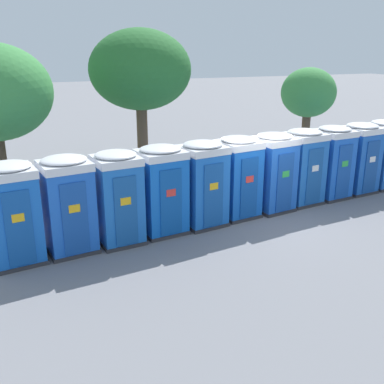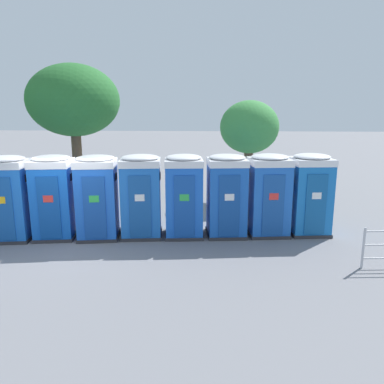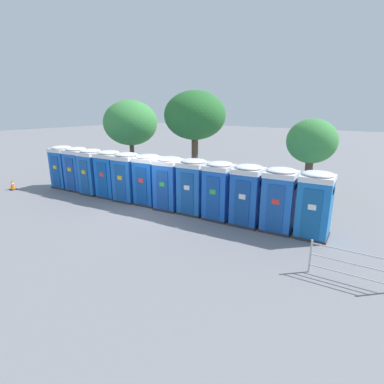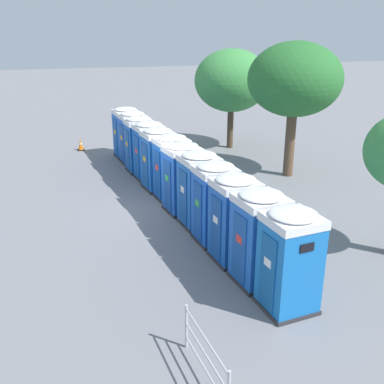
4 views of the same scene
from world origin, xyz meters
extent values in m
plane|color=slate|center=(0.00, 0.00, 0.00)|extent=(120.00, 120.00, 0.00)
cube|color=#2D2D33|center=(-2.01, 0.24, 0.05)|extent=(1.40, 1.38, 0.10)
cube|color=blue|center=(-2.01, 0.24, 1.15)|extent=(1.33, 1.31, 2.10)
cube|color=#144C9D|center=(-1.92, -0.34, 1.07)|extent=(0.64, 0.13, 1.85)
cube|color=yellow|center=(-1.91, -0.36, 1.35)|extent=(0.28, 0.05, 0.20)
cube|color=black|center=(-1.42, 0.33, 1.89)|extent=(0.08, 0.36, 0.20)
cube|color=white|center=(-2.01, 0.24, 2.30)|extent=(1.37, 1.35, 0.20)
ellipsoid|color=white|center=(-2.01, 0.24, 2.45)|extent=(1.31, 1.28, 0.18)
cube|color=#2D2D33|center=(-0.72, 0.48, 0.05)|extent=(1.34, 1.36, 0.10)
cube|color=blue|center=(-0.72, 0.48, 1.15)|extent=(1.27, 1.29, 2.10)
cube|color=#0F459A|center=(-0.63, -0.10, 1.07)|extent=(0.61, 0.12, 1.85)
cube|color=red|center=(-0.63, -0.12, 1.35)|extent=(0.28, 0.05, 0.20)
cube|color=black|center=(-0.15, 0.56, 1.89)|extent=(0.08, 0.36, 0.20)
cube|color=white|center=(-0.72, 0.48, 2.30)|extent=(1.31, 1.33, 0.20)
ellipsoid|color=white|center=(-0.72, 0.48, 2.45)|extent=(1.25, 1.27, 0.18)
cube|color=#2D2D33|center=(0.59, 0.56, 0.05)|extent=(1.37, 1.37, 0.10)
cube|color=blue|center=(0.59, 0.56, 1.15)|extent=(1.31, 1.30, 2.10)
cube|color=#16469D|center=(0.68, -0.02, 1.07)|extent=(0.63, 0.13, 1.85)
cube|color=green|center=(0.69, -0.04, 1.35)|extent=(0.28, 0.05, 0.20)
cube|color=black|center=(1.17, 0.65, 1.89)|extent=(0.08, 0.36, 0.20)
cube|color=white|center=(0.59, 0.56, 2.30)|extent=(1.34, 1.34, 0.20)
ellipsoid|color=white|center=(0.59, 0.56, 2.45)|extent=(1.28, 1.28, 0.18)
cube|color=#2D2D33|center=(1.89, 0.78, 0.05)|extent=(1.36, 1.34, 0.10)
cube|color=blue|center=(1.89, 0.78, 1.15)|extent=(1.30, 1.28, 2.10)
cube|color=#164C98|center=(1.96, 0.20, 1.07)|extent=(0.64, 0.11, 1.85)
cube|color=white|center=(1.96, 0.19, 1.35)|extent=(0.28, 0.04, 0.20)
cube|color=black|center=(2.47, 0.86, 1.89)|extent=(0.07, 0.36, 0.20)
cube|color=white|center=(1.89, 0.78, 2.30)|extent=(1.34, 1.32, 0.20)
ellipsoid|color=white|center=(1.89, 0.78, 2.45)|extent=(1.27, 1.25, 0.18)
cube|color=#2D2D33|center=(3.19, 0.90, 0.05)|extent=(1.28, 1.31, 0.10)
cube|color=blue|center=(3.19, 0.90, 1.15)|extent=(1.22, 1.25, 2.10)
cube|color=#1547A2|center=(3.26, 0.32, 1.07)|extent=(0.61, 0.09, 1.85)
cube|color=green|center=(3.26, 0.30, 1.35)|extent=(0.28, 0.04, 0.20)
cube|color=black|center=(3.75, 0.96, 1.89)|extent=(0.06, 0.36, 0.20)
cube|color=white|center=(3.19, 0.90, 2.30)|extent=(1.25, 1.29, 0.20)
ellipsoid|color=white|center=(3.19, 0.90, 2.45)|extent=(1.19, 1.23, 0.18)
cube|color=#2D2D33|center=(4.50, 1.03, 0.05)|extent=(1.32, 1.33, 0.10)
cube|color=blue|center=(4.50, 1.03, 1.15)|extent=(1.26, 1.27, 2.10)
cube|color=#144494|center=(4.57, 0.45, 1.07)|extent=(0.62, 0.10, 1.85)
cube|color=white|center=(4.57, 0.43, 1.35)|extent=(0.28, 0.04, 0.20)
cube|color=black|center=(5.07, 1.10, 1.89)|extent=(0.07, 0.36, 0.20)
cube|color=white|center=(4.50, 1.03, 2.30)|extent=(1.30, 1.30, 0.20)
ellipsoid|color=white|center=(4.50, 1.03, 2.45)|extent=(1.23, 1.24, 0.18)
cube|color=#2D2D33|center=(5.80, 1.20, 0.05)|extent=(1.37, 1.35, 0.10)
cube|color=blue|center=(5.80, 1.20, 1.15)|extent=(1.30, 1.28, 2.10)
cube|color=#174A9B|center=(5.87, 0.62, 1.07)|extent=(0.64, 0.11, 1.85)
cube|color=red|center=(5.88, 0.61, 1.35)|extent=(0.28, 0.05, 0.20)
cube|color=black|center=(6.38, 1.28, 1.89)|extent=(0.07, 0.36, 0.20)
cube|color=white|center=(5.80, 1.20, 2.30)|extent=(1.34, 1.32, 0.20)
ellipsoid|color=white|center=(5.80, 1.20, 2.45)|extent=(1.28, 1.26, 0.18)
cube|color=#2D2D33|center=(7.10, 1.38, 0.05)|extent=(1.32, 1.32, 0.10)
cube|color=blue|center=(7.10, 1.38, 1.15)|extent=(1.26, 1.26, 2.10)
cube|color=#135395|center=(7.16, 0.80, 1.07)|extent=(0.62, 0.10, 1.85)
cube|color=white|center=(7.16, 0.79, 1.35)|extent=(0.28, 0.04, 0.20)
cube|color=black|center=(7.67, 1.45, 1.89)|extent=(0.06, 0.36, 0.20)
cube|color=white|center=(7.10, 1.38, 2.30)|extent=(1.30, 1.30, 0.20)
ellipsoid|color=white|center=(7.10, 1.38, 2.45)|extent=(1.23, 1.24, 0.18)
cylinder|color=brown|center=(5.53, 5.71, 1.27)|extent=(0.38, 0.38, 2.54)
ellipsoid|color=#3D8C42|center=(5.53, 5.71, 3.15)|extent=(2.45, 2.45, 2.19)
cylinder|color=brown|center=(-2.10, 6.21, 1.70)|extent=(0.44, 0.44, 3.39)
ellipsoid|color=#286B2D|center=(-2.10, 6.21, 4.25)|extent=(3.99, 3.99, 3.12)
cylinder|color=#B7B7BC|center=(7.81, -1.30, 0.53)|extent=(0.06, 0.06, 1.05)
camera|label=1|loc=(-7.05, -11.34, 5.12)|focal=42.00mm
camera|label=2|loc=(4.17, -10.24, 3.84)|focal=35.00mm
camera|label=3|loc=(9.87, -9.79, 4.78)|focal=28.00mm
camera|label=4|loc=(15.29, -3.35, 6.39)|focal=42.00mm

